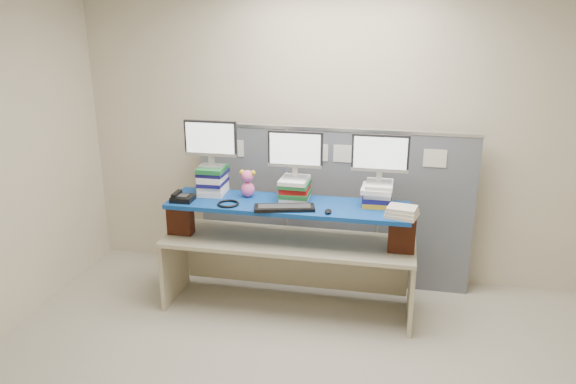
% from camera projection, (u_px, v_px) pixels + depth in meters
% --- Properties ---
extents(room, '(5.00, 4.00, 2.80)m').
position_uv_depth(room, '(297.00, 206.00, 3.45)').
color(room, beige).
rests_on(room, ground).
extents(cubicle_partition, '(2.60, 0.06, 1.53)m').
position_uv_depth(cubicle_partition, '(332.00, 207.00, 5.30)').
color(cubicle_partition, '#50555F').
rests_on(cubicle_partition, ground).
extents(desk, '(2.17, 0.64, 0.66)m').
position_uv_depth(desk, '(288.00, 254.00, 4.88)').
color(desk, '#B4A989').
rests_on(desk, ground).
extents(brick_pier_left, '(0.22, 0.12, 0.30)m').
position_uv_depth(brick_pier_left, '(180.00, 218.00, 4.92)').
color(brick_pier_left, maroon).
rests_on(brick_pier_left, desk).
extents(brick_pier_right, '(0.22, 0.12, 0.30)m').
position_uv_depth(brick_pier_right, '(402.00, 235.00, 4.56)').
color(brick_pier_right, maroon).
rests_on(brick_pier_right, desk).
extents(blue_board, '(2.05, 0.52, 0.04)m').
position_uv_depth(blue_board, '(288.00, 205.00, 4.74)').
color(blue_board, navy).
rests_on(blue_board, brick_pier_left).
extents(book_stack_left, '(0.24, 0.30, 0.25)m').
position_uv_depth(book_stack_left, '(213.00, 180.00, 4.94)').
color(book_stack_left, white).
rests_on(book_stack_left, blue_board).
extents(book_stack_center, '(0.26, 0.30, 0.19)m').
position_uv_depth(book_stack_center, '(295.00, 189.00, 4.80)').
color(book_stack_center, white).
rests_on(book_stack_center, blue_board).
extents(book_stack_right, '(0.26, 0.29, 0.19)m').
position_uv_depth(book_stack_right, '(378.00, 194.00, 4.67)').
color(book_stack_right, gold).
rests_on(book_stack_right, blue_board).
extents(monitor_left, '(0.47, 0.13, 0.41)m').
position_uv_depth(monitor_left, '(211.00, 141.00, 4.82)').
color(monitor_left, '#ADADB2').
rests_on(monitor_left, book_stack_left).
extents(monitor_center, '(0.47, 0.13, 0.41)m').
position_uv_depth(monitor_center, '(295.00, 152.00, 4.70)').
color(monitor_center, '#ADADB2').
rests_on(monitor_center, book_stack_center).
extents(monitor_right, '(0.47, 0.13, 0.41)m').
position_uv_depth(monitor_right, '(380.00, 156.00, 4.57)').
color(monitor_right, '#ADADB2').
rests_on(monitor_right, book_stack_right).
extents(keyboard, '(0.52, 0.28, 0.03)m').
position_uv_depth(keyboard, '(284.00, 208.00, 4.58)').
color(keyboard, black).
rests_on(keyboard, blue_board).
extents(mouse, '(0.08, 0.11, 0.03)m').
position_uv_depth(mouse, '(328.00, 211.00, 4.50)').
color(mouse, black).
rests_on(mouse, blue_board).
extents(desk_phone, '(0.18, 0.16, 0.08)m').
position_uv_depth(desk_phone, '(182.00, 198.00, 4.78)').
color(desk_phone, black).
rests_on(desk_phone, blue_board).
extents(headset, '(0.24, 0.24, 0.02)m').
position_uv_depth(headset, '(228.00, 204.00, 4.69)').
color(headset, black).
rests_on(headset, blue_board).
extents(plush_toy, '(0.14, 0.11, 0.24)m').
position_uv_depth(plush_toy, '(248.00, 183.00, 4.85)').
color(plush_toy, pink).
rests_on(plush_toy, blue_board).
extents(binder_stack, '(0.27, 0.24, 0.09)m').
position_uv_depth(binder_stack, '(402.00, 212.00, 4.41)').
color(binder_stack, beige).
rests_on(binder_stack, blue_board).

